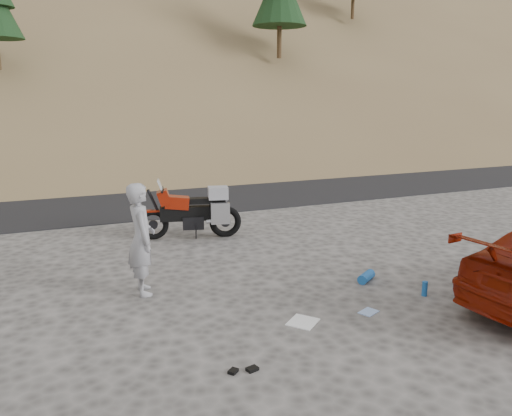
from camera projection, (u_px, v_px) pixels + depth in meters
The scene contains 12 objects.
ground at pixel (231, 291), 8.37m from camera, with size 140.00×140.00×0.00m, color #484542.
road at pixel (137, 196), 16.46m from camera, with size 120.00×7.00×0.05m, color black.
hillside at pixel (65, 4), 42.71m from camera, with size 120.00×73.00×46.72m.
motorcycle at pixel (195, 212), 11.47m from camera, with size 2.34×1.01×1.42m.
man at pixel (144, 292), 8.33m from camera, with size 0.68×0.44×1.86m, color gray.
gear_white_cloth at pixel (303, 322), 7.22m from camera, with size 0.43×0.38×0.01m, color white.
gear_blue_mat at pixel (366, 277), 8.82m from camera, with size 0.17×0.17×0.43m, color #1A559D.
gear_bottle at pixel (425, 289), 8.17m from camera, with size 0.09×0.09×0.25m, color #1A559D.
gear_funnel at pixel (460, 285), 8.40m from camera, with size 0.14×0.14×0.19m, color #B60C14.
gear_glove_a at pixel (252, 369), 5.94m from camera, with size 0.14×0.10×0.04m, color black.
gear_glove_b at pixel (233, 371), 5.89m from camera, with size 0.12×0.09×0.04m, color black.
gear_blue_cloth at pixel (369, 312), 7.56m from camera, with size 0.29×0.21×0.01m, color #95B2E6.
Camera 1 is at (-2.69, -7.41, 3.18)m, focal length 35.00 mm.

